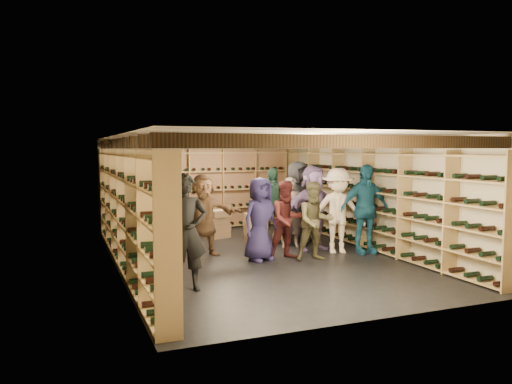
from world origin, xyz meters
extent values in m
plane|color=black|center=(0.00, 0.00, 0.00)|extent=(8.00, 8.00, 0.00)
cube|color=beige|center=(0.00, 4.00, 1.20)|extent=(5.50, 0.02, 2.40)
cube|color=beige|center=(0.00, -4.00, 1.20)|extent=(5.50, 0.02, 2.40)
cube|color=beige|center=(-2.75, 0.00, 1.20)|extent=(0.02, 8.00, 2.40)
cube|color=beige|center=(2.75, 0.00, 1.20)|extent=(0.02, 8.00, 2.40)
cube|color=beige|center=(0.00, 0.00, 2.40)|extent=(5.50, 8.00, 0.01)
cube|color=black|center=(0.00, -3.50, 2.26)|extent=(5.40, 0.12, 0.18)
cube|color=black|center=(0.00, -2.62, 2.26)|extent=(5.40, 0.12, 0.18)
cube|color=black|center=(0.00, -1.75, 2.26)|extent=(5.40, 0.12, 0.18)
cube|color=black|center=(0.00, -0.88, 2.26)|extent=(5.40, 0.12, 0.18)
cube|color=black|center=(0.00, 0.00, 2.26)|extent=(5.40, 0.12, 0.18)
cube|color=black|center=(0.00, 0.88, 2.26)|extent=(5.40, 0.12, 0.18)
cube|color=black|center=(0.00, 1.75, 2.26)|extent=(5.40, 0.12, 0.18)
cube|color=black|center=(0.00, 2.62, 2.26)|extent=(5.40, 0.12, 0.18)
cube|color=black|center=(0.00, 3.50, 2.26)|extent=(5.40, 0.12, 0.18)
cube|color=#A4834F|center=(-2.57, 0.00, 1.07)|extent=(0.32, 7.50, 2.15)
cube|color=#A4834F|center=(2.57, 0.00, 1.07)|extent=(0.32, 7.50, 2.15)
cube|color=#A4834F|center=(0.00, 3.83, 1.07)|extent=(4.70, 0.30, 2.15)
cube|color=tan|center=(-0.10, 2.32, 0.09)|extent=(0.58, 0.47, 0.17)
cube|color=tan|center=(-0.10, 2.32, 0.26)|extent=(0.58, 0.47, 0.17)
cube|color=tan|center=(-0.10, 2.32, 0.43)|extent=(0.58, 0.47, 0.17)
cube|color=tan|center=(-0.10, 2.32, 0.59)|extent=(0.58, 0.47, 0.17)
cube|color=tan|center=(0.52, 1.42, 0.09)|extent=(0.53, 0.37, 0.17)
cube|color=tan|center=(0.52, 1.42, 0.26)|extent=(0.53, 0.37, 0.17)
cube|color=tan|center=(0.52, 1.42, 0.43)|extent=(0.53, 0.37, 0.17)
cube|color=tan|center=(0.52, 1.42, 0.59)|extent=(0.53, 0.37, 0.17)
cube|color=tan|center=(1.22, 1.33, 0.09)|extent=(0.50, 0.33, 0.17)
imported|color=black|center=(-2.18, -1.35, 0.83)|extent=(0.88, 0.64, 1.65)
imported|color=black|center=(-1.91, -1.83, 0.90)|extent=(0.67, 0.45, 1.80)
imported|color=brown|center=(0.91, -0.71, 0.77)|extent=(0.83, 0.69, 1.54)
imported|color=beige|center=(1.68, -0.26, 0.88)|extent=(1.29, 1.00, 1.77)
imported|color=#195272|center=(2.18, -0.50, 0.92)|extent=(1.11, 0.53, 1.85)
imported|color=brown|center=(-0.99, 0.50, 0.84)|extent=(1.59, 0.61, 1.67)
imported|color=#201A45|center=(-0.09, -0.34, 0.81)|extent=(0.92, 0.75, 1.62)
imported|color=gray|center=(1.04, 0.63, 0.77)|extent=(0.64, 0.50, 1.55)
imported|color=#421616|center=(0.47, -0.37, 0.77)|extent=(0.78, 0.63, 1.54)
imported|color=#B2ADA1|center=(-1.84, 1.30, 0.89)|extent=(1.21, 0.76, 1.79)
imported|color=#274F3F|center=(0.87, 1.30, 0.87)|extent=(1.10, 0.79, 1.73)
imported|color=slate|center=(1.34, 0.17, 0.91)|extent=(1.76, 0.86, 1.82)
imported|color=#2E2E33|center=(1.47, 1.20, 0.94)|extent=(1.07, 0.89, 1.87)
camera|label=1|loc=(-3.66, -9.18, 2.17)|focal=35.00mm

